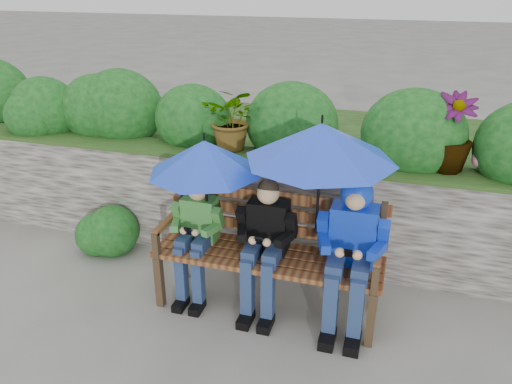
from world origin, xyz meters
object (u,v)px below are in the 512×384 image
(boy_left, at_px, (196,232))
(boy_middle, at_px, (265,240))
(boy_right, at_px, (352,243))
(park_bench, at_px, (270,245))
(umbrella_left, at_px, (205,157))
(umbrella_right, at_px, (321,142))

(boy_left, xyz_separation_m, boy_middle, (0.59, -0.01, 0.03))
(boy_right, bearing_deg, boy_middle, -179.54)
(park_bench, relative_size, umbrella_left, 2.02)
(umbrella_right, bearing_deg, park_bench, 174.30)
(boy_left, relative_size, umbrella_left, 1.16)
(boy_left, distance_m, umbrella_left, 0.66)
(boy_left, relative_size, boy_middle, 0.94)
(boy_right, xyz_separation_m, umbrella_left, (-1.18, 0.05, 0.55))
(park_bench, xyz_separation_m, boy_left, (-0.61, -0.08, 0.06))
(boy_middle, xyz_separation_m, umbrella_right, (0.39, 0.05, 0.83))
(boy_left, xyz_separation_m, umbrella_right, (0.99, 0.04, 0.86))
(boy_middle, height_order, boy_right, boy_right)
(boy_left, distance_m, boy_middle, 0.59)
(park_bench, bearing_deg, boy_right, -6.92)
(park_bench, distance_m, umbrella_left, 0.89)
(boy_middle, height_order, umbrella_right, umbrella_right)
(boy_left, relative_size, boy_right, 0.88)
(boy_middle, relative_size, umbrella_left, 1.23)
(park_bench, relative_size, boy_middle, 1.64)
(boy_left, height_order, boy_right, boy_right)
(park_bench, distance_m, boy_middle, 0.12)
(boy_middle, bearing_deg, umbrella_left, 173.60)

